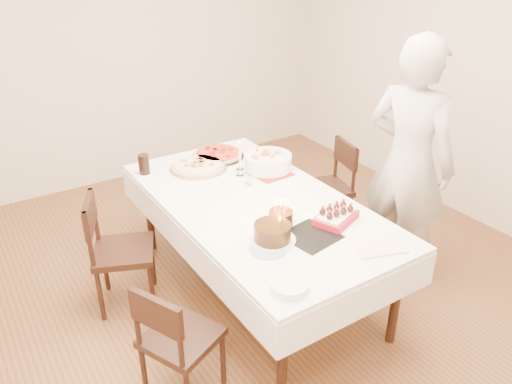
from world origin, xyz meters
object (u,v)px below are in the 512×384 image
person (408,164)px  chair_left_dessert (182,338)px  chair_right_savory (325,189)px  birthday_cake (281,213)px  pizza_white (198,166)px  pizza_pepperoni (218,154)px  dining_table (256,246)px  pasta_bowl (268,162)px  taper_candle (240,158)px  strawberry_box (336,216)px  cola_glass (144,164)px  layer_cake (272,233)px  chair_left_savory (124,251)px

person → chair_left_dessert: bearing=80.7°
chair_right_savory → birthday_cake: birthday_cake is taller
pizza_white → pizza_pepperoni: bearing=27.3°
dining_table → pizza_white: pizza_white is taller
chair_left_dessert → pasta_bowl: (1.22, 0.95, 0.42)m
pizza_white → taper_candle: bearing=-51.9°
person → strawberry_box: person is taller
strawberry_box → cola_glass: bearing=119.0°
dining_table → layer_cake: size_ratio=7.58×
chair_left_dessert → birthday_cake: size_ratio=5.22×
pasta_bowl → taper_candle: 0.25m
dining_table → taper_candle: 0.67m
chair_left_dessert → person: person is taller
chair_left_savory → cola_glass: bearing=-106.0°
chair_right_savory → strawberry_box: 1.19m
person → birthday_cake: (-1.10, 0.03, -0.08)m
birthday_cake → pasta_bowl: bearing=61.2°
chair_left_savory → chair_left_dessert: (-0.01, -0.94, -0.03)m
pizza_pepperoni → pasta_bowl: pasta_bowl is taller
birthday_cake → chair_left_savory: bearing=137.7°
chair_left_savory → pizza_pepperoni: chair_left_savory is taller
chair_left_savory → pizza_white: bearing=-134.7°
chair_left_dessert → cola_glass: 1.52m
dining_table → layer_cake: bearing=-112.1°
chair_right_savory → dining_table: bearing=-145.5°
chair_left_savory → pizza_pepperoni: bearing=-133.5°
chair_left_dessert → dining_table: bearing=-170.9°
chair_left_savory → person: person is taller
pizza_white → pizza_pepperoni: size_ratio=1.07×
chair_left_dessert → strawberry_box: bearing=158.6°
dining_table → pasta_bowl: size_ratio=5.84×
pasta_bowl → cola_glass: cola_glass is taller
dining_table → person: bearing=-20.2°
dining_table → person: person is taller
cola_glass → layer_cake: cola_glass is taller
pasta_bowl → chair_right_savory: bearing=-0.0°
pizza_white → strawberry_box: 1.26m
taper_candle → birthday_cake: (-0.17, -0.77, -0.05)m
pizza_white → birthday_cake: bearing=-87.5°
person → strawberry_box: bearing=84.3°
chair_left_dessert → person: bearing=161.1°
chair_left_savory → cola_glass: (0.38, 0.47, 0.40)m
chair_left_savory → cola_glass: 0.72m
person → birthday_cake: person is taller
chair_right_savory → chair_left_dessert: bearing=-139.5°
chair_right_savory → layer_cake: 1.49m
chair_right_savory → birthday_cake: size_ratio=5.48×
chair_right_savory → taper_candle: bearing=-169.2°
pizza_white → taper_candle: size_ratio=1.63×
chair_left_savory → layer_cake: layer_cake is taller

